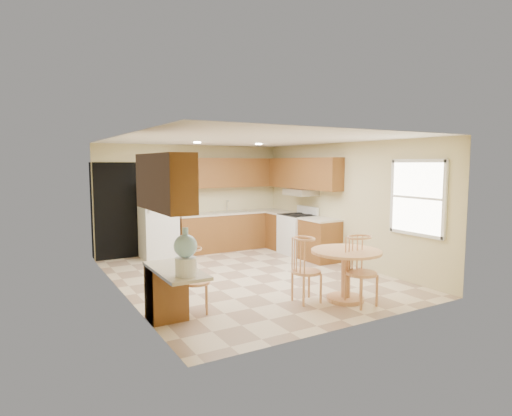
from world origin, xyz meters
TOP-DOWN VIEW (x-y plane):
  - floor at (0.00, 0.00)m, footprint 5.50×5.50m
  - ceiling at (0.00, 0.00)m, footprint 4.50×5.50m
  - wall_back at (0.00, 2.75)m, footprint 4.50×0.02m
  - wall_front at (0.00, -2.75)m, footprint 4.50×0.02m
  - wall_left at (-2.25, 0.00)m, footprint 0.02×5.50m
  - wall_right at (2.25, 0.00)m, footprint 0.02×5.50m
  - doorway at (-1.75, 2.73)m, footprint 0.90×0.02m
  - base_cab_back at (0.88, 2.45)m, footprint 2.75×0.60m
  - counter_back at (0.88, 2.45)m, footprint 2.75×0.63m
  - base_cab_right_a at (1.95, 1.85)m, footprint 0.60×0.59m
  - counter_right_a at (1.95, 1.85)m, footprint 0.63×0.59m
  - base_cab_right_b at (1.95, 0.40)m, footprint 0.60×0.80m
  - counter_right_b at (1.95, 0.40)m, footprint 0.63×0.80m
  - upper_cab_back at (0.88, 2.58)m, footprint 2.75×0.33m
  - upper_cab_right at (2.08, 1.21)m, footprint 0.33×2.42m
  - upper_cab_left at (-2.08, -1.60)m, footprint 0.33×1.40m
  - sink at (0.85, 2.45)m, footprint 0.78×0.44m
  - range_hood at (2.00, 1.18)m, footprint 0.50×0.76m
  - desk_pedestal at (-2.00, -1.32)m, footprint 0.48×0.42m
  - desk_top at (-2.00, -1.70)m, footprint 0.50×1.20m
  - window at (2.23, -1.85)m, footprint 0.06×1.12m
  - can_light_a at (-0.50, 1.20)m, footprint 0.14×0.14m
  - can_light_b at (0.90, 1.20)m, footprint 0.14×0.14m
  - refrigerator at (-0.95, 2.40)m, footprint 0.74×0.72m
  - stove at (1.92, 1.18)m, footprint 0.65×0.76m
  - dining_table at (0.60, -1.92)m, footprint 1.05×1.05m
  - chair_table_a at (0.05, -1.77)m, footprint 0.43×0.55m
  - chair_table_b at (0.65, -2.30)m, footprint 0.45×0.45m
  - chair_desk at (-1.55, -1.34)m, footprint 0.40×0.51m
  - water_crock at (-2.00, -2.07)m, footprint 0.27×0.27m

SIDE VIEW (x-z plane):
  - floor at x=0.00m, z-range 0.00..0.00m
  - desk_pedestal at x=-2.00m, z-range 0.00..0.72m
  - base_cab_back at x=0.88m, z-range 0.00..0.87m
  - base_cab_right_a at x=1.95m, z-range 0.00..0.87m
  - base_cab_right_b at x=1.95m, z-range 0.00..0.87m
  - stove at x=1.92m, z-range -0.08..1.01m
  - dining_table at x=0.60m, z-range 0.12..0.90m
  - chair_desk at x=-1.55m, z-range 0.10..1.00m
  - chair_table_a at x=0.05m, z-range 0.11..1.08m
  - chair_table_b at x=0.65m, z-range 0.11..1.12m
  - desk_top at x=-2.00m, z-range 0.73..0.77m
  - refrigerator at x=-0.95m, z-range 0.00..1.67m
  - counter_back at x=0.88m, z-range 0.87..0.91m
  - counter_right_a at x=1.95m, z-range 0.87..0.91m
  - counter_right_b at x=1.95m, z-range 0.87..0.91m
  - sink at x=0.85m, z-range 0.91..0.92m
  - water_crock at x=-2.00m, z-range 0.74..1.31m
  - doorway at x=-1.75m, z-range 0.00..2.10m
  - wall_back at x=0.00m, z-range 0.00..2.50m
  - wall_front at x=0.00m, z-range 0.00..2.50m
  - wall_left at x=-2.25m, z-range 0.00..2.50m
  - wall_right at x=2.25m, z-range 0.00..2.50m
  - range_hood at x=2.00m, z-range 1.35..1.49m
  - window at x=2.23m, z-range 0.85..2.15m
  - upper_cab_back at x=0.88m, z-range 1.50..2.20m
  - upper_cab_right at x=2.08m, z-range 1.50..2.20m
  - upper_cab_left at x=-2.08m, z-range 1.50..2.20m
  - can_light_a at x=-0.50m, z-range 2.48..2.49m
  - can_light_b at x=0.90m, z-range 2.48..2.49m
  - ceiling at x=0.00m, z-range 2.49..2.51m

